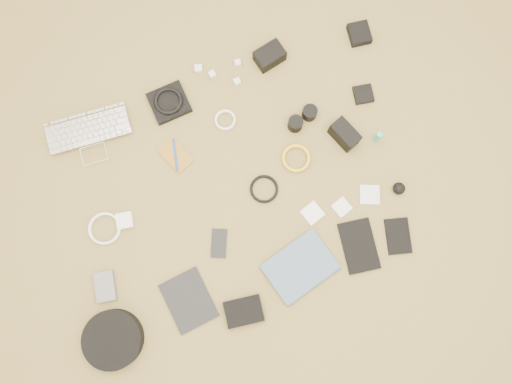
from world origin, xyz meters
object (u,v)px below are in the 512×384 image
object	(u,v)px
tablet	(189,300)
paperback	(315,287)
laptop	(91,140)
phone	(219,243)
headphone_case	(113,339)
dslr_camera	(270,56)

from	to	relation	value
tablet	paperback	size ratio (longest dim) A/B	0.83
laptop	tablet	distance (m)	0.76
tablet	phone	xyz separation A→B (m)	(0.18, 0.17, -0.00)
phone	headphone_case	xyz separation A→B (m)	(-0.49, -0.21, 0.03)
laptop	dslr_camera	size ratio (longest dim) A/B	2.90
paperback	phone	bearing A→B (deg)	30.02
tablet	phone	bearing A→B (deg)	35.46
laptop	paperback	xyz separation A→B (m)	(0.64, -0.86, -0.00)
dslr_camera	paperback	xyz separation A→B (m)	(-0.16, -0.95, -0.02)
paperback	headphone_case	bearing A→B (deg)	68.66
phone	headphone_case	bearing A→B (deg)	-134.65
laptop	headphone_case	size ratio (longest dim) A/B	1.52
phone	paperback	distance (m)	0.41
phone	dslr_camera	bearing A→B (deg)	77.94
headphone_case	paperback	distance (m)	0.79
laptop	paperback	distance (m)	1.07
dslr_camera	phone	xyz separation A→B (m)	(-0.46, -0.66, -0.03)
tablet	paperback	world-z (taller)	paperback
dslr_camera	paperback	distance (m)	0.96
laptop	dslr_camera	distance (m)	0.81
paperback	tablet	bearing A→B (deg)	60.40
phone	tablet	bearing A→B (deg)	-114.77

